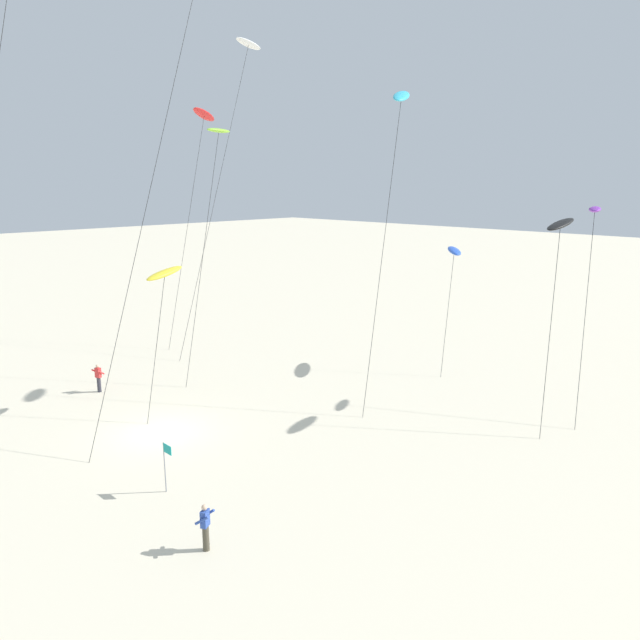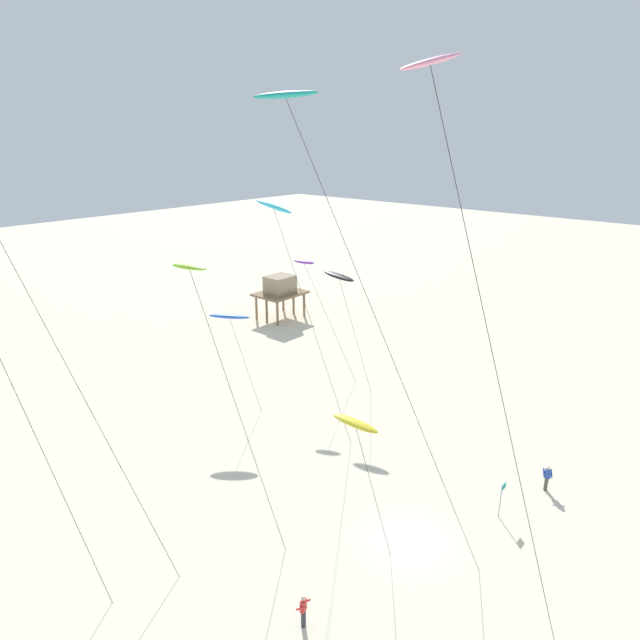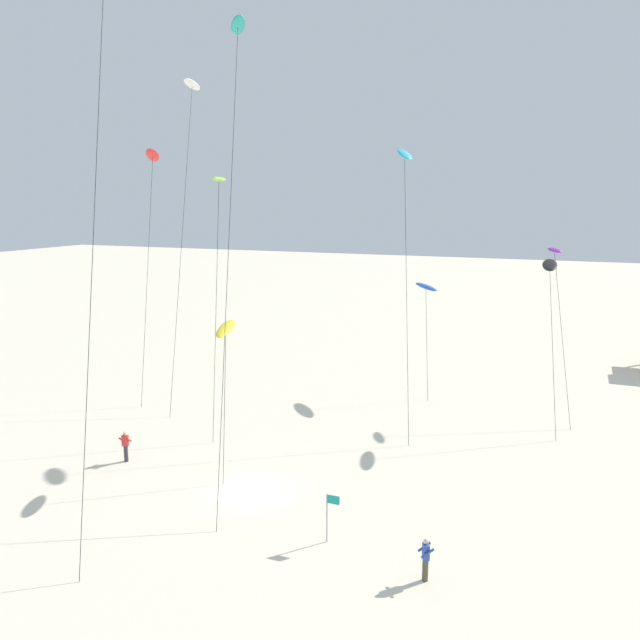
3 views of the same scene
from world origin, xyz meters
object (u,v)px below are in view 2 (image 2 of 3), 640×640
Objects in this scene: kite_teal at (288,101)px; kite_black at (339,277)px; kite_lime at (191,272)px; kite_purple at (305,263)px; kite_pink at (435,83)px; kite_flyer_nearest at (547,478)px; stilt_house at (280,288)px; kite_blue at (229,317)px; kite_cyan at (274,209)px; kite_flyer_middle at (303,610)px; marker_flag at (502,494)px; kite_yellow at (356,424)px.

kite_black is at bearing 31.77° from kite_teal.
kite_black is at bearing 18.42° from kite_lime.
kite_lime is 21.96m from kite_purple.
kite_pink is 25.82m from kite_flyer_nearest.
stilt_house is (27.30, 34.97, -18.76)m from kite_pink.
kite_cyan is at bearing -93.40° from kite_blue.
kite_purple is 18.06m from stilt_house.
kite_pink reaches higher than kite_flyer_middle.
kite_blue is at bearing 93.17° from marker_flag.
kite_lime is 7.20× the size of marker_flag.
kite_pink is 14.05× the size of kite_flyer_middle.
kite_black is at bearing 41.67° from kite_yellow.
kite_yellow is at bearing 152.86° from kite_flyer_nearest.
kite_teal is 23.90m from marker_flag.
kite_yellow is 10.73m from marker_flag.
kite_blue is 3.79× the size of marker_flag.
kite_yellow is 0.97× the size of kite_blue.
kite_lime is (-4.21, 6.74, 7.39)m from kite_yellow.
kite_teal is 22.42m from kite_flyer_middle.
kite_flyer_nearest is at bearing -38.68° from kite_lime.
kite_cyan is at bearing -147.96° from kite_purple.
kite_blue is (8.72, 21.71, -14.84)m from kite_pink.
kite_flyer_middle is (-20.10, -14.48, -8.99)m from kite_black.
kite_cyan reaches higher than kite_yellow.
kite_flyer_nearest is (12.53, -9.43, -21.38)m from kite_teal.
kite_purple reaches higher than marker_flag.
kite_teal reaches higher than kite_flyer_middle.
kite_purple is (8.42, -0.10, 2.76)m from kite_blue.
kite_black is 22.01m from kite_teal.
kite_blue is at bearing -144.49° from stilt_house.
kite_yellow is 22.67m from kite_purple.
kite_flyer_nearest is (14.09, -1.33, -21.59)m from kite_pink.
stilt_house reaches higher than kite_flyer_middle.
marker_flag is (7.53, -4.88, -5.87)m from kite_yellow.
stilt_house is at bearing 70.01° from kite_flyer_nearest.
kite_pink is at bearing -100.89° from kite_teal.
kite_pink reaches higher than kite_teal.
kite_blue is at bearing 154.14° from kite_black.
marker_flag is (13.00, -3.42, 0.60)m from kite_flyer_middle.
kite_yellow is at bearing 14.97° from kite_flyer_middle.
kite_lime is 2.68× the size of stilt_house.
kite_blue reaches higher than kite_flyer_middle.
kite_flyer_nearest is at bearing -71.90° from kite_cyan.
kite_cyan is (10.20, 4.72, 1.57)m from kite_lime.
kite_teal reaches higher than kite_flyer_nearest.
kite_black reaches higher than kite_flyer_nearest.
kite_purple is at bearing 42.33° from kite_flyer_middle.
kite_flyer_nearest is 1.00× the size of kite_flyer_middle.
kite_flyer_nearest is at bearing -109.99° from stilt_house.
kite_flyer_nearest is at bearing -36.97° from kite_teal.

